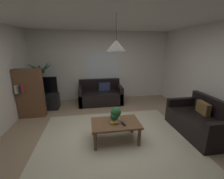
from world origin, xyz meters
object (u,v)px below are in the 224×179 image
book_on_table_0 (114,123)px  tv_stand (44,102)px  coffee_table (116,125)px  tv (42,86)px  remote_on_table_0 (123,124)px  pendant_lamp (116,46)px  couch_right_side (200,122)px  book_on_table_1 (114,122)px  potted_plant_on_table (115,114)px  bookshelf_corner (30,94)px  couch_under_window (100,96)px  potted_palm_corner (43,85)px

book_on_table_0 → tv_stand: size_ratio=0.17×
coffee_table → tv: (-1.98, 2.04, 0.43)m
remote_on_table_0 → pendant_lamp: 1.55m
couch_right_side → tv_stand: bearing=-117.5°
book_on_table_1 → book_on_table_0: bearing=70.8°
coffee_table → tv_stand: tv_stand is taller
potted_plant_on_table → couch_right_side: bearing=-1.0°
book_on_table_1 → bookshelf_corner: bearing=143.5°
couch_under_window → pendant_lamp: pendant_lamp is taller
book_on_table_0 → tv: tv is taller
tv → pendant_lamp: pendant_lamp is taller
coffee_table → potted_plant_on_table: bearing=99.6°
couch_under_window → couch_right_side: size_ratio=1.03×
couch_right_side → potted_plant_on_table: couch_right_side is taller
couch_right_side → tv_stand: size_ratio=1.63×
potted_plant_on_table → bookshelf_corner: 2.63m
remote_on_table_0 → pendant_lamp: (-0.14, 0.10, 1.54)m
tv_stand → tv: bearing=-90.0°
couch_right_side → remote_on_table_0: couch_right_side is taller
couch_right_side → book_on_table_1: (-2.05, -0.04, 0.20)m
book_on_table_0 → bookshelf_corner: 2.66m
couch_under_window → bookshelf_corner: bookshelf_corner is taller
coffee_table → bookshelf_corner: (-2.17, 1.52, 0.34)m
remote_on_table_0 → potted_plant_on_table: 0.25m
potted_plant_on_table → tv: tv is taller
couch_under_window → book_on_table_1: size_ratio=9.92×
potted_plant_on_table → tv_stand: size_ratio=0.37×
couch_under_window → couch_right_side: (2.13, -2.33, 0.00)m
couch_under_window → tv: (-1.86, -0.28, 0.52)m
coffee_table → bookshelf_corner: 2.67m
couch_under_window → coffee_table: bearing=-86.9°
potted_plant_on_table → potted_palm_corner: bearing=130.2°
couch_right_side → book_on_table_1: size_ratio=9.65×
remote_on_table_0 → tv_stand: (-2.13, 2.17, -0.20)m
remote_on_table_0 → book_on_table_1: bearing=155.9°
pendant_lamp → coffee_table: bearing=76.0°
potted_plant_on_table → tv_stand: potted_plant_on_table is taller
book_on_table_1 → potted_palm_corner: potted_palm_corner is taller
book_on_table_0 → bookshelf_corner: size_ratio=0.11×
coffee_table → remote_on_table_0: size_ratio=6.33×
book_on_table_0 → couch_under_window: bearing=92.1°
book_on_table_1 → potted_palm_corner: (-2.04, 2.53, 0.23)m
coffee_table → bookshelf_corner: bookshelf_corner is taller
potted_plant_on_table → tv: (-1.98, 2.02, 0.18)m
remote_on_table_0 → tv: 3.04m
potted_plant_on_table → pendant_lamp: size_ratio=0.52×
couch_right_side → tv: bearing=-117.3°
potted_palm_corner → couch_right_side: bearing=-31.4°
potted_palm_corner → couch_under_window: bearing=-4.6°
book_on_table_1 → remote_on_table_0: bearing=-13.9°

